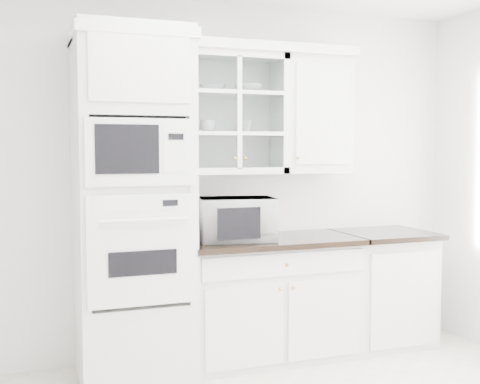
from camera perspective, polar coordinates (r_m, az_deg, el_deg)
name	(u,v)px	position (r m, az deg, el deg)	size (l,w,h in m)	color
room_shell	(294,115)	(3.46, 5.12, 7.29)	(4.00, 3.50, 2.70)	white
oven_column	(133,205)	(4.19, -10.12, -1.25)	(0.76, 0.68, 2.40)	white
base_cabinet_run	(269,297)	(4.64, 2.77, -9.93)	(1.32, 0.67, 0.92)	white
extra_base_cabinet	(382,287)	(5.10, 13.31, -8.74)	(0.72, 0.67, 0.92)	white
upper_cabinet_glass	(232,114)	(4.54, -0.78, 7.43)	(0.80, 0.33, 0.90)	white
upper_cabinet_solid	(313,115)	(4.81, 6.90, 7.21)	(0.55, 0.33, 0.90)	white
crown_molding	(219,47)	(4.54, -1.96, 13.59)	(2.14, 0.38, 0.07)	white
countertop_microwave	(236,219)	(4.39, -0.37, -2.56)	(0.54, 0.45, 0.31)	white
bowl_a	(213,88)	(4.50, -2.60, 9.81)	(0.20, 0.20, 0.05)	white
bowl_b	(248,88)	(4.59, 0.77, 9.80)	(0.20, 0.20, 0.06)	white
cup_a	(208,126)	(4.47, -3.06, 6.25)	(0.11, 0.11, 0.09)	white
cup_b	(245,126)	(4.59, 0.52, 6.24)	(0.10, 0.10, 0.09)	white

